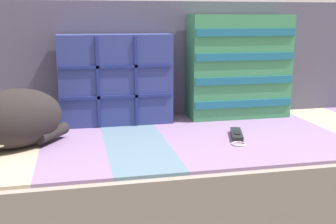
{
  "coord_description": "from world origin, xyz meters",
  "views": [
    {
      "loc": [
        -0.4,
        -1.32,
        0.82
      ],
      "look_at": [
        -0.1,
        0.05,
        0.5
      ],
      "focal_mm": 45.0,
      "sensor_mm": 36.0,
      "label": 1
    }
  ],
  "objects_px": {
    "game_remote_near": "(237,135)",
    "couch": "(188,185)",
    "throw_pillow_quilted": "(116,79)",
    "sleeping_cat": "(9,122)",
    "throw_pillow_striped": "(239,67)"
  },
  "relations": [
    {
      "from": "throw_pillow_quilted",
      "to": "game_remote_near",
      "type": "xyz_separation_m",
      "value": [
        0.39,
        -0.31,
        -0.17
      ]
    },
    {
      "from": "couch",
      "to": "sleeping_cat",
      "type": "distance_m",
      "value": 0.68
    },
    {
      "from": "sleeping_cat",
      "to": "game_remote_near",
      "type": "xyz_separation_m",
      "value": [
        0.76,
        -0.03,
        -0.08
      ]
    },
    {
      "from": "throw_pillow_striped",
      "to": "game_remote_near",
      "type": "bearing_deg",
      "value": -111.83
    },
    {
      "from": "throw_pillow_quilted",
      "to": "sleeping_cat",
      "type": "bearing_deg",
      "value": -143.25
    },
    {
      "from": "couch",
      "to": "throw_pillow_quilted",
      "type": "xyz_separation_m",
      "value": [
        -0.25,
        0.21,
        0.38
      ]
    },
    {
      "from": "game_remote_near",
      "to": "sleeping_cat",
      "type": "bearing_deg",
      "value": 177.37
    },
    {
      "from": "throw_pillow_quilted",
      "to": "throw_pillow_striped",
      "type": "height_order",
      "value": "throw_pillow_striped"
    },
    {
      "from": "throw_pillow_striped",
      "to": "sleeping_cat",
      "type": "bearing_deg",
      "value": -162.77
    },
    {
      "from": "throw_pillow_striped",
      "to": "game_remote_near",
      "type": "distance_m",
      "value": 0.39
    },
    {
      "from": "game_remote_near",
      "to": "couch",
      "type": "bearing_deg",
      "value": 146.34
    },
    {
      "from": "couch",
      "to": "throw_pillow_quilted",
      "type": "relative_size",
      "value": 4.57
    },
    {
      "from": "sleeping_cat",
      "to": "game_remote_near",
      "type": "distance_m",
      "value": 0.77
    },
    {
      "from": "throw_pillow_striped",
      "to": "sleeping_cat",
      "type": "relative_size",
      "value": 1.16
    },
    {
      "from": "couch",
      "to": "sleeping_cat",
      "type": "xyz_separation_m",
      "value": [
        -0.61,
        -0.06,
        0.29
      ]
    }
  ]
}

